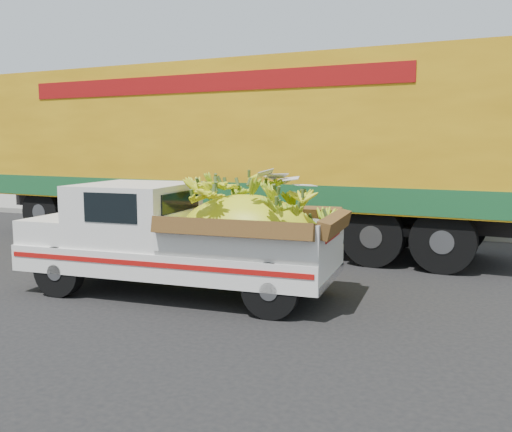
% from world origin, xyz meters
% --- Properties ---
extents(ground, '(100.00, 100.00, 0.00)m').
position_xyz_m(ground, '(0.00, 0.00, 0.00)').
color(ground, black).
rests_on(ground, ground).
extents(curb, '(60.00, 0.25, 0.15)m').
position_xyz_m(curb, '(0.00, 6.77, 0.07)').
color(curb, gray).
rests_on(curb, ground).
extents(sidewalk, '(60.00, 4.00, 0.14)m').
position_xyz_m(sidewalk, '(0.00, 8.87, 0.07)').
color(sidewalk, gray).
rests_on(sidewalk, ground).
extents(building_left, '(18.00, 6.00, 5.00)m').
position_xyz_m(building_left, '(-8.00, 14.77, 2.50)').
color(building_left, gray).
rests_on(building_left, ground).
extents(pickup_truck, '(4.63, 1.90, 1.60)m').
position_xyz_m(pickup_truck, '(0.57, 0.16, 0.86)').
color(pickup_truck, black).
rests_on(pickup_truck, ground).
extents(semi_trailer, '(12.04, 3.39, 3.80)m').
position_xyz_m(semi_trailer, '(-0.89, 4.32, 2.12)').
color(semi_trailer, black).
rests_on(semi_trailer, ground).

